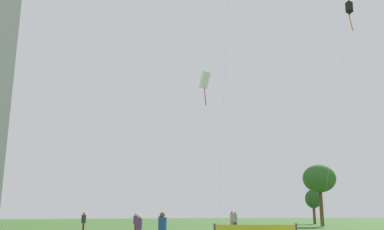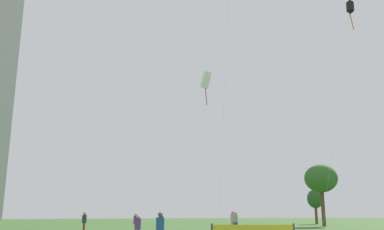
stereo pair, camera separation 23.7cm
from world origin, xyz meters
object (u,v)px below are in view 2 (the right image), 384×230
Objects in this scene: person_standing_1 at (233,220)px; kite_flying_1 at (350,8)px; person_standing_3 at (236,221)px; person_standing_6 at (138,227)px; person_standing_5 at (84,221)px; person_standing_4 at (160,229)px; person_standing_0 at (136,222)px; person_standing_2 at (161,221)px; kite_flying_2 at (206,80)px; park_tree_1 at (315,199)px; park_tree_0 at (321,179)px.

kite_flying_1 is at bearing 147.48° from person_standing_1.
person_standing_3 is 1.12× the size of person_standing_6.
kite_flying_1 reaches higher than person_standing_5.
person_standing_3 is (-0.70, -1.96, -0.06)m from person_standing_1.
person_standing_0 is at bearing 76.09° from person_standing_4.
person_standing_5 is at bearing 164.57° from kite_flying_1.
person_standing_2 is 6.72m from person_standing_5.
person_standing_3 is 1.06× the size of person_standing_4.
kite_flying_1 is at bearing -51.18° from kite_flying_2.
person_standing_0 is 43.78m from park_tree_1.
park_tree_0 is (19.40, 12.12, 5.24)m from person_standing_3.
kite_flying_1 is 23.92m from park_tree_0.
person_standing_6 is (-2.21, -9.24, -0.06)m from person_standing_0.
person_standing_3 reaches higher than person_standing_5.
park_tree_1 reaches higher than person_standing_1.
person_standing_4 is 42.93m from park_tree_0.
person_standing_1 is 1.18× the size of person_standing_6.
person_standing_3 is at bearing -95.33° from person_standing_5.
person_standing_1 is 33.07m from park_tree_1.
person_standing_4 is 33.22m from kite_flying_2.
park_tree_1 is (25.16, 13.37, -13.24)m from kite_flying_2.
park_tree_1 is (38.27, 33.89, 3.05)m from person_standing_6.
person_standing_4 is 19.35m from person_standing_5.
person_standing_4 is at bearing 63.99° from person_standing_6.
kite_flying_2 is 21.44m from park_tree_0.
person_standing_0 is at bearing 174.94° from kite_flying_1.
kite_flying_1 reaches higher than person_standing_6.
park_tree_1 reaches higher than person_standing_4.
person_standing_3 is 0.32× the size of park_tree_1.
person_standing_5 is at bearing -153.37° from park_tree_1.
person_standing_3 is 1.01× the size of person_standing_5.
person_standing_3 is 13.29m from person_standing_5.
person_standing_4 is at bearing -137.95° from park_tree_0.
person_standing_3 reaches higher than person_standing_4.
person_standing_2 is at bearing 160.75° from kite_flying_1.
person_standing_0 is 32.79m from park_tree_0.
person_standing_6 is 29.30m from kite_flying_2.
park_tree_0 is at bearing 64.65° from kite_flying_1.
person_standing_0 is 9.92m from person_standing_3.
person_standing_4 is 0.30× the size of park_tree_1.
person_standing_5 is 0.21× the size of park_tree_0.
person_standing_5 reaches higher than person_standing_4.
park_tree_0 reaches higher than person_standing_3.
person_standing_0 is at bearing -125.87° from person_standing_6.
person_standing_2 reaches higher than person_standing_6.
park_tree_0 is 12.81m from park_tree_1.
person_standing_3 reaches higher than person_standing_2.
kite_flying_1 is at bearing 167.23° from person_standing_3.
park_tree_0 is at bearing -156.07° from person_standing_1.
park_tree_1 is (26.36, 22.63, 2.94)m from person_standing_3.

